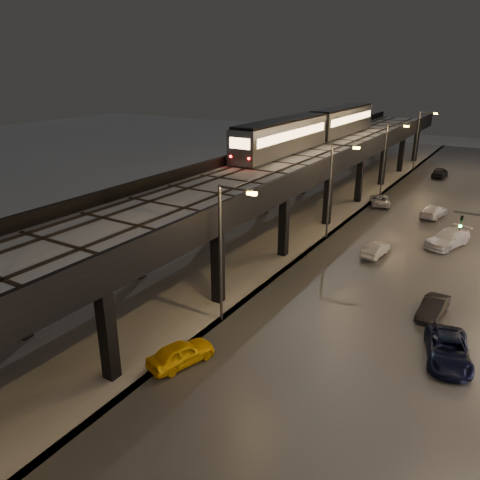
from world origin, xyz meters
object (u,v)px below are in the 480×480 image
Objects in this scene: subway_train at (316,127)px; car_near_white at (376,250)px; car_mid_dark at (434,212)px; car_taxi at (181,354)px; car_onc_dark at (448,351)px; car_onc_silver at (433,308)px; car_onc_white at (448,239)px; car_far_white at (440,173)px; car_mid_silver at (380,200)px.

car_near_white is (13.12, -16.81, -7.76)m from subway_train.
subway_train reaches higher than car_mid_dark.
car_taxi is 0.85× the size of car_mid_dark.
car_onc_dark is at bearing -129.58° from car_taxi.
car_onc_silver is 14.11m from car_onc_white.
car_onc_white is (-3.01, 18.81, 0.08)m from car_onc_dark.
car_mid_dark is at bearing 104.88° from car_onc_silver.
car_far_white is 29.72m from car_onc_white.
car_far_white reaches higher than car_mid_silver.
car_onc_white is at bearing 117.10° from car_mid_dark.
car_far_white is 43.78m from car_onc_silver.
car_onc_white is at bearing -91.70° from car_taxi.
car_onc_silver is (4.11, -22.58, -0.05)m from car_mid_dark.
car_mid_dark is at bearing 127.73° from car_onc_white.
car_taxi is at bearing 69.80° from car_mid_silver.
car_onc_silver is (19.35, -25.16, -7.76)m from subway_train.
car_taxi is 56.09m from car_far_white.
car_mid_dark reaches higher than car_taxi.
car_taxi is 36.95m from car_mid_silver.
car_mid_silver is (8.95, -0.98, -7.76)m from subway_train.
subway_train is at bearing 168.05° from car_onc_white.
car_mid_silver is 1.03× the size of car_far_white.
car_onc_dark reaches higher than car_onc_silver.
car_near_white is (4.54, 21.11, -0.04)m from car_taxi.
car_near_white is at bearing -84.45° from car_taxi.
car_far_white is at bearing 86.44° from car_onc_dark.
car_far_white is (3.32, 19.03, 0.12)m from car_mid_silver.
subway_train is 37.37m from car_onc_dark.
car_taxi is at bearing -77.25° from subway_train.
car_onc_white reaches higher than car_onc_silver.
car_far_white reaches higher than car_onc_silver.
car_mid_silver is at bearing 81.68° from car_far_white.
subway_train is 8.29× the size of car_far_white.
car_far_white reaches higher than car_mid_dark.
car_taxi is 1.03× the size of car_onc_silver.
subway_train is at bearing -59.56° from car_taxi.
car_far_white is 0.89× the size of car_onc_dark.
car_taxi is 1.03× the size of car_near_white.
car_mid_silver is 0.97× the size of car_mid_dark.
car_mid_dark is 27.95m from car_onc_dark.
car_mid_silver is at bearing -69.89° from car_near_white.
car_onc_white is at bearing 102.73° from car_far_white.
car_onc_silver is at bearing 95.52° from car_onc_dark.
car_mid_silver is 31.36m from car_onc_dark.
car_onc_dark is (12.08, -28.94, 0.06)m from car_mid_silver.
car_onc_white is at bearing -125.30° from car_near_white.
car_onc_white is (9.07, -10.13, 0.14)m from car_mid_silver.
subway_train is 22.69m from car_near_white.
subway_train reaches higher than car_near_white.
car_onc_silver is 5.05m from car_onc_dark.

